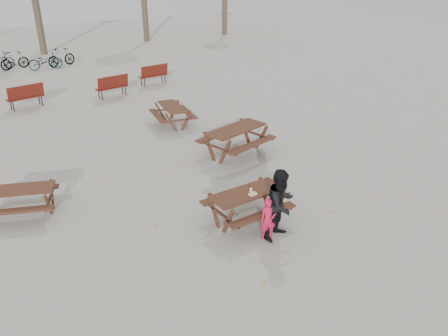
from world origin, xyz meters
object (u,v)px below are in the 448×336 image
picnic_table_east (236,141)px  picnic_table_far (173,115)px  food_tray (253,194)px  adult (281,204)px  soda_bottle (251,192)px  main_picnic_table (247,199)px  picnic_table_north (21,201)px  child (268,219)px

picnic_table_east → picnic_table_far: picnic_table_east is taller
food_tray → adult: size_ratio=0.11×
soda_bottle → picnic_table_east: soda_bottle is taller
main_picnic_table → picnic_table_east: 4.02m
picnic_table_east → food_tray: bearing=-132.1°
food_tray → picnic_table_north: bearing=142.2°
picnic_table_east → adult: bearing=-125.5°
adult → picnic_table_far: adult is taller
food_tray → child: 0.77m
child → food_tray: bearing=101.9°
main_picnic_table → picnic_table_north: size_ratio=1.09×
child → picnic_table_north: child is taller
food_tray → picnic_table_far: food_tray is taller
soda_bottle → picnic_table_east: bearing=59.7°
main_picnic_table → picnic_table_east: size_ratio=0.87×
main_picnic_table → picnic_table_north: main_picnic_table is taller
adult → picnic_table_far: size_ratio=0.96×
adult → picnic_table_north: adult is taller
adult → picnic_table_north: (-4.67, 4.24, -0.48)m
adult → main_picnic_table: bearing=87.8°
food_tray → picnic_table_far: size_ratio=0.10×
child → picnic_table_far: bearing=97.4°
child → picnic_table_far: 8.15m
food_tray → soda_bottle: soda_bottle is taller
food_tray → picnic_table_east: size_ratio=0.09×
soda_bottle → picnic_table_far: bearing=76.7°
picnic_table_north → picnic_table_east: bearing=23.6°
soda_bottle → picnic_table_east: 4.16m
adult → picnic_table_far: 8.16m
adult → picnic_table_far: bearing=64.9°
food_tray → picnic_table_far: bearing=77.0°
main_picnic_table → food_tray: size_ratio=10.00×
main_picnic_table → soda_bottle: soda_bottle is taller
child → picnic_table_east: bearing=83.4°
food_tray → picnic_table_east: 4.18m
picnic_table_north → main_picnic_table: bearing=-14.2°
child → picnic_table_far: (1.77, 7.95, -0.14)m
picnic_table_north → picnic_table_far: bearing=53.8°
picnic_table_far → child: bearing=177.8°
picnic_table_east → picnic_table_north: (-6.54, -0.15, -0.09)m
soda_bottle → adult: 0.84m
child → picnic_table_north: (-4.37, 4.19, -0.16)m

